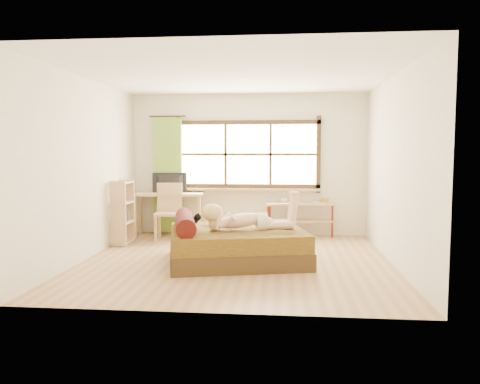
# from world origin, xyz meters

# --- Properties ---
(floor) EXTENTS (4.50, 4.50, 0.00)m
(floor) POSITION_xyz_m (0.00, 0.00, 0.00)
(floor) COLOR #9E754C
(floor) RESTS_ON ground
(ceiling) EXTENTS (4.50, 4.50, 0.00)m
(ceiling) POSITION_xyz_m (0.00, 0.00, 2.70)
(ceiling) COLOR white
(ceiling) RESTS_ON wall_back
(wall_back) EXTENTS (4.50, 0.00, 4.50)m
(wall_back) POSITION_xyz_m (0.00, 2.25, 1.35)
(wall_back) COLOR silver
(wall_back) RESTS_ON floor
(wall_front) EXTENTS (4.50, 0.00, 4.50)m
(wall_front) POSITION_xyz_m (0.00, -2.25, 1.35)
(wall_front) COLOR silver
(wall_front) RESTS_ON floor
(wall_left) EXTENTS (0.00, 4.50, 4.50)m
(wall_left) POSITION_xyz_m (-2.25, 0.00, 1.35)
(wall_left) COLOR silver
(wall_left) RESTS_ON floor
(wall_right) EXTENTS (0.00, 4.50, 4.50)m
(wall_right) POSITION_xyz_m (2.25, 0.00, 1.35)
(wall_right) COLOR silver
(wall_right) RESTS_ON floor
(window) EXTENTS (2.80, 0.16, 1.46)m
(window) POSITION_xyz_m (0.00, 2.22, 1.51)
(window) COLOR #FFEDBF
(window) RESTS_ON wall_back
(curtain) EXTENTS (0.55, 0.10, 2.20)m
(curtain) POSITION_xyz_m (-1.55, 2.13, 1.15)
(curtain) COLOR olive
(curtain) RESTS_ON wall_back
(bed) EXTENTS (2.23, 1.95, 0.73)m
(bed) POSITION_xyz_m (-0.03, -0.07, 0.26)
(bed) COLOR #2F1F0E
(bed) RESTS_ON floor
(woman) EXTENTS (1.40, 0.69, 0.58)m
(woman) POSITION_xyz_m (0.17, -0.10, 0.77)
(woman) COLOR beige
(woman) RESTS_ON bed
(kitten) EXTENTS (0.31, 0.18, 0.23)m
(kitten) POSITION_xyz_m (-0.70, 0.05, 0.60)
(kitten) COLOR black
(kitten) RESTS_ON bed
(desk) EXTENTS (1.36, 0.73, 0.82)m
(desk) POSITION_xyz_m (-1.50, 1.95, 0.71)
(desk) COLOR #9E7855
(desk) RESTS_ON floor
(monitor) EXTENTS (0.66, 0.15, 0.38)m
(monitor) POSITION_xyz_m (-1.50, 2.00, 1.01)
(monitor) COLOR black
(monitor) RESTS_ON desk
(chair) EXTENTS (0.50, 0.50, 1.03)m
(chair) POSITION_xyz_m (-1.40, 1.59, 0.57)
(chair) COLOR #9E7855
(chair) RESTS_ON floor
(pipe_shelf) EXTENTS (1.32, 0.51, 0.73)m
(pipe_shelf) POSITION_xyz_m (1.01, 2.07, 0.47)
(pipe_shelf) COLOR #9E7855
(pipe_shelf) RESTS_ON floor
(cup) EXTENTS (0.13, 0.13, 0.09)m
(cup) POSITION_xyz_m (0.70, 2.07, 0.69)
(cup) COLOR gray
(cup) RESTS_ON pipe_shelf
(book) EXTENTS (0.19, 0.24, 0.02)m
(book) POSITION_xyz_m (1.20, 2.07, 0.65)
(book) COLOR gray
(book) RESTS_ON pipe_shelf
(bookshelf) EXTENTS (0.27, 0.48, 1.10)m
(bookshelf) POSITION_xyz_m (-2.08, 1.04, 0.56)
(bookshelf) COLOR #9E7855
(bookshelf) RESTS_ON floor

